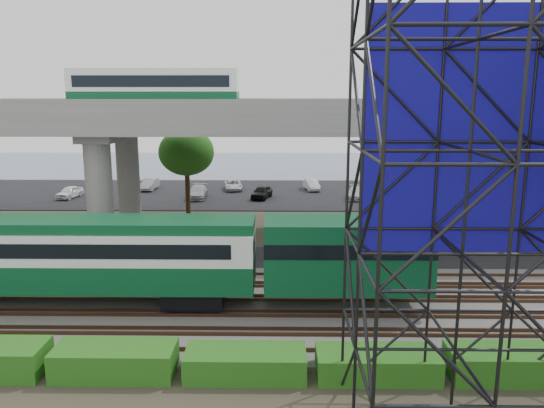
{
  "coord_description": "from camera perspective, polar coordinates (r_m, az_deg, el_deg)",
  "views": [
    {
      "loc": [
        2.27,
        -22.84,
        10.51
      ],
      "look_at": [
        1.86,
        6.0,
        4.61
      ],
      "focal_mm": 35.0,
      "sensor_mm": 36.0,
      "label": 1
    }
  ],
  "objects": [
    {
      "name": "ground",
      "position": [
        25.24,
        -4.54,
        -13.08
      ],
      "size": [
        140.0,
        140.0,
        0.0
      ],
      "primitive_type": "plane",
      "color": "#474233",
      "rests_on": "ground"
    },
    {
      "name": "ballast_bed",
      "position": [
        27.03,
        -4.14,
        -11.12
      ],
      "size": [
        90.0,
        12.0,
        0.2
      ],
      "primitive_type": "cube",
      "color": "slate",
      "rests_on": "ground"
    },
    {
      "name": "service_road",
      "position": [
        35.02,
        -2.95,
        -5.84
      ],
      "size": [
        90.0,
        5.0,
        0.08
      ],
      "primitive_type": "cube",
      "color": "black",
      "rests_on": "ground"
    },
    {
      "name": "parking_lot",
      "position": [
        57.84,
        -1.45,
        1.14
      ],
      "size": [
        90.0,
        18.0,
        0.08
      ],
      "primitive_type": "cube",
      "color": "black",
      "rests_on": "ground"
    },
    {
      "name": "harbor_water",
      "position": [
        79.57,
        -0.83,
        3.99
      ],
      "size": [
        140.0,
        40.0,
        0.03
      ],
      "primitive_type": "cube",
      "color": "#445570",
      "rests_on": "ground"
    },
    {
      "name": "rail_tracks",
      "position": [
        26.96,
        -4.15,
        -10.76
      ],
      "size": [
        90.0,
        9.52,
        0.16
      ],
      "color": "#472D1E",
      "rests_on": "ballast_bed"
    },
    {
      "name": "commuter_train",
      "position": [
        27.37,
        -17.59,
        -5.17
      ],
      "size": [
        29.3,
        3.06,
        4.3
      ],
      "color": "black",
      "rests_on": "rail_tracks"
    },
    {
      "name": "overpass",
      "position": [
        39.0,
        -3.28,
        8.18
      ],
      "size": [
        80.0,
        12.0,
        12.4
      ],
      "color": "#9E9B93",
      "rests_on": "ground"
    },
    {
      "name": "scaffold_tower",
      "position": [
        16.63,
        25.05,
        -0.06
      ],
      "size": [
        9.36,
        6.36,
        15.0
      ],
      "color": "black",
      "rests_on": "ground"
    },
    {
      "name": "hedge_strip",
      "position": [
        21.08,
        -2.84,
        -16.62
      ],
      "size": [
        34.6,
        1.8,
        1.2
      ],
      "color": "#1B5513",
      "rests_on": "ground"
    },
    {
      "name": "trees",
      "position": [
        39.92,
        -9.22,
        4.32
      ],
      "size": [
        40.94,
        16.94,
        7.69
      ],
      "color": "#382314",
      "rests_on": "ground"
    },
    {
      "name": "suv",
      "position": [
        35.97,
        -13.14,
        -4.53
      ],
      "size": [
        4.91,
        2.81,
        1.29
      ],
      "primitive_type": "imported",
      "rotation": [
        0.0,
        0.0,
        1.72
      ],
      "color": "black",
      "rests_on": "service_road"
    },
    {
      "name": "parked_cars",
      "position": [
        57.21,
        -0.9,
        1.7
      ],
      "size": [
        39.22,
        9.63,
        1.3
      ],
      "color": "white",
      "rests_on": "parking_lot"
    }
  ]
}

